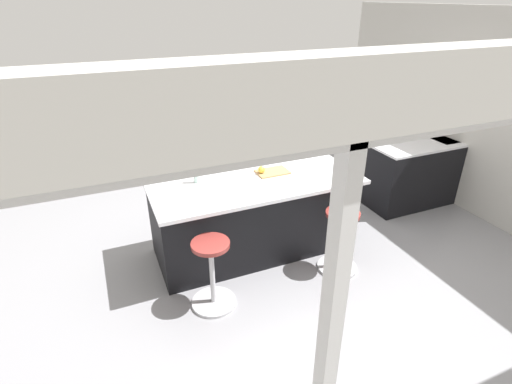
{
  "coord_description": "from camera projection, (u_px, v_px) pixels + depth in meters",
  "views": [
    {
      "loc": [
        1.86,
        3.48,
        2.73
      ],
      "look_at": [
        0.36,
        -0.06,
        0.8
      ],
      "focal_mm": 27.63,
      "sensor_mm": 36.0,
      "label": 1
    }
  ],
  "objects": [
    {
      "name": "ground_plane",
      "position": [
        285.0,
        249.0,
        4.74
      ],
      "size": [
        7.42,
        7.42,
        0.0
      ],
      "primitive_type": "plane",
      "color": "gray"
    },
    {
      "name": "interior_partition_left",
      "position": [
        483.0,
        116.0,
        5.15
      ],
      "size": [
        0.15,
        5.51,
        2.63
      ],
      "color": "beige",
      "rests_on": "ground_plane"
    },
    {
      "name": "sink_cabinet",
      "position": [
        430.0,
        170.0,
        5.7
      ],
      "size": [
        1.9,
        0.6,
        1.19
      ],
      "color": "black",
      "rests_on": "ground_plane"
    },
    {
      "name": "oven_range",
      "position": [
        373.0,
        144.0,
        6.78
      ],
      "size": [
        0.6,
        0.61,
        0.88
      ],
      "color": "#38383D",
      "rests_on": "ground_plane"
    },
    {
      "name": "kitchen_island",
      "position": [
        253.0,
        214.0,
        4.53
      ],
      "size": [
        2.27,
        1.09,
        0.95
      ],
      "color": "black",
      "rests_on": "ground_plane"
    },
    {
      "name": "stool_by_window",
      "position": [
        340.0,
        243.0,
        4.25
      ],
      "size": [
        0.44,
        0.44,
        0.72
      ],
      "color": "#B7B7BC",
      "rests_on": "ground_plane"
    },
    {
      "name": "stool_middle",
      "position": [
        212.0,
        276.0,
        3.75
      ],
      "size": [
        0.44,
        0.44,
        0.72
      ],
      "color": "#B7B7BC",
      "rests_on": "ground_plane"
    },
    {
      "name": "cutting_board",
      "position": [
        272.0,
        172.0,
        4.42
      ],
      "size": [
        0.36,
        0.24,
        0.02
      ],
      "primitive_type": "cube",
      "color": "tan",
      "rests_on": "kitchen_island"
    },
    {
      "name": "apple_yellow",
      "position": [
        261.0,
        170.0,
        4.35
      ],
      "size": [
        0.08,
        0.08,
        0.08
      ],
      "primitive_type": "sphere",
      "color": "gold",
      "rests_on": "cutting_board"
    },
    {
      "name": "water_bottle",
      "position": [
        196.0,
        172.0,
        4.14
      ],
      "size": [
        0.06,
        0.06,
        0.31
      ],
      "color": "silver",
      "rests_on": "kitchen_island"
    }
  ]
}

